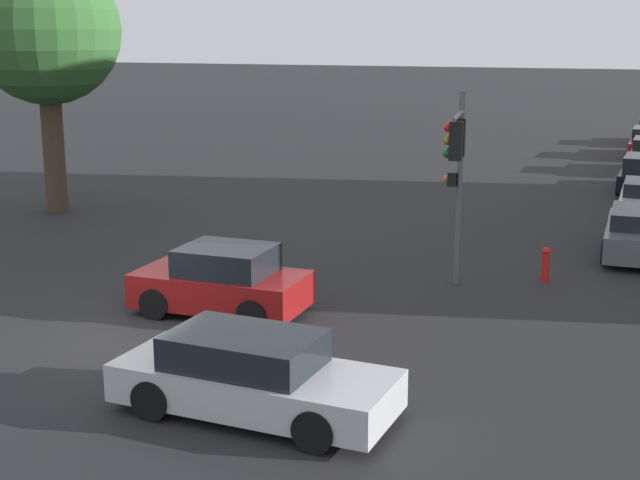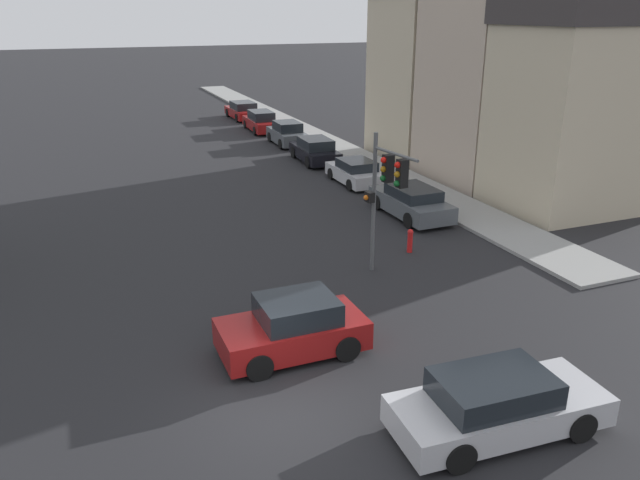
# 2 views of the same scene
# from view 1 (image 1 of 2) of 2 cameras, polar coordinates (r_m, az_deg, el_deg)

# --- Properties ---
(ground_plane) EXTENTS (300.00, 300.00, 0.00)m
(ground_plane) POSITION_cam_1_polar(r_m,az_deg,el_deg) (19.31, -12.50, -6.19)
(ground_plane) COLOR black
(street_tree) EXTENTS (5.15, 5.15, 8.95)m
(street_tree) POSITION_cam_1_polar(r_m,az_deg,el_deg) (32.88, -17.15, 12.61)
(street_tree) COLOR #423323
(street_tree) RESTS_ON ground_plane
(traffic_signal) EXTENTS (0.77, 2.42, 4.90)m
(traffic_signal) POSITION_cam_1_polar(r_m,az_deg,el_deg) (21.71, 8.71, 5.37)
(traffic_signal) COLOR #515456
(traffic_signal) RESTS_ON ground_plane
(crossing_car_0) EXTENTS (3.88, 2.06, 1.58)m
(crossing_car_0) POSITION_cam_1_polar(r_m,az_deg,el_deg) (20.43, -6.27, -2.69)
(crossing_car_0) COLOR maroon
(crossing_car_0) RESTS_ON ground_plane
(crossing_car_1) EXTENTS (4.86, 2.18, 1.41)m
(crossing_car_1) POSITION_cam_1_polar(r_m,az_deg,el_deg) (15.13, -4.37, -8.68)
(crossing_car_1) COLOR #B7B7BC
(crossing_car_1) RESTS_ON ground_plane
(fire_hydrant) EXTENTS (0.22, 0.22, 0.92)m
(fire_hydrant) POSITION_cam_1_polar(r_m,az_deg,el_deg) (23.63, 14.23, -1.47)
(fire_hydrant) COLOR red
(fire_hydrant) RESTS_ON ground_plane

